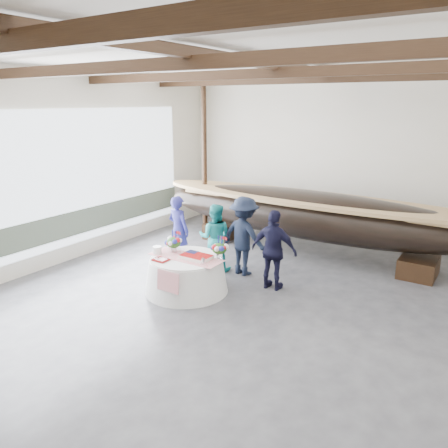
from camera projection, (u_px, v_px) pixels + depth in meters
The scene contains 13 objects.
floor at pixel (230, 323), 7.70m from camera, with size 10.00×12.00×0.01m, color #3D3D42.
wall_back at pixel (348, 159), 11.91m from camera, with size 10.00×0.02×4.50m, color silver.
wall_left at pixel (42, 172), 9.74m from camera, with size 0.02×12.00×4.50m, color silver.
ceiling at pixel (231, 50), 6.48m from camera, with size 10.00×12.00×0.01m, color white.
pavilion_structure at pixel (254, 86), 7.20m from camera, with size 9.80×11.76×4.50m.
open_bay at pixel (81, 184), 10.63m from camera, with size 0.03×7.00×3.20m.
longboat_display at pixel (310, 215), 10.88m from camera, with size 8.73×1.75×1.64m.
banquet_table at pixel (186, 274), 8.90m from camera, with size 1.70×1.70×0.73m.
tabletop_items at pixel (191, 248), 8.89m from camera, with size 1.57×1.03×0.40m.
guest_woman_blue at pixel (179, 230), 10.31m from camera, with size 0.60×0.40×1.66m, color navy.
guest_woman_teal at pixel (215, 237), 9.95m from camera, with size 0.76×0.59×1.55m, color teal.
guest_man_left at pixel (244, 236), 9.67m from camera, with size 1.15×0.66×1.77m, color black.
guest_man_right at pixel (274, 250), 8.88m from camera, with size 0.98×0.41×1.68m, color black.
Camera 1 is at (3.74, -5.85, 3.76)m, focal length 35.00 mm.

